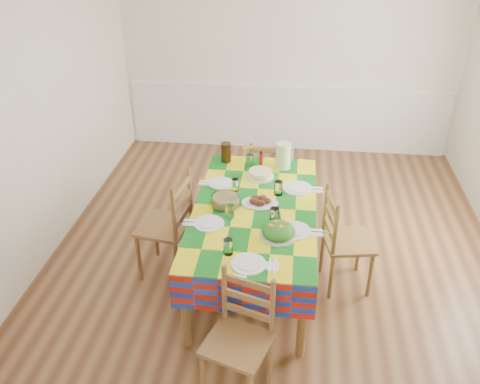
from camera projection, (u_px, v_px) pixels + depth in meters
The scene contains 22 objects.
room at pixel (280, 128), 4.55m from camera, with size 4.58×5.08×2.78m.
wainscot at pixel (287, 116), 7.12m from camera, with size 4.41×0.06×0.92m.
dining_table at pixel (255, 215), 4.51m from camera, with size 1.08×2.00×0.78m.
setting_near_head at pixel (242, 258), 3.80m from camera, with size 0.43×0.29×0.13m.
setting_left_near at pixel (216, 219), 4.26m from camera, with size 0.47×0.28×0.12m.
setting_left_far at pixel (225, 184), 4.78m from camera, with size 0.45×0.27×0.12m.
setting_right_near at pixel (288, 225), 4.18m from camera, with size 0.51×0.30×0.13m.
setting_right_far at pixel (291, 188), 4.70m from camera, with size 0.52×0.30×0.13m.
meat_platter at pixel (260, 201), 4.50m from camera, with size 0.33×0.24×0.06m.
salad_platter at pixel (278, 231), 4.06m from camera, with size 0.30×0.30×0.13m.
pasta_bowl at pixel (225, 201), 4.48m from camera, with size 0.25×0.25×0.09m.
cake at pixel (260, 174), 4.93m from camera, with size 0.27×0.27×0.07m.
serving_utensils at pixel (276, 214), 4.36m from camera, with size 0.13×0.30×0.01m.
flower_vase at pixel (249, 157), 5.12m from camera, with size 0.14×0.12×0.23m.
hot_sauce at pixel (261, 158), 5.15m from camera, with size 0.03×0.03×0.14m, color red.
green_pitcher at pixel (283, 156), 5.07m from camera, with size 0.15×0.15×0.26m, color #C1E5A2.
tea_pitcher at pixel (226, 152), 5.20m from camera, with size 0.10×0.10×0.20m, color black.
name_card at pixel (241, 277), 3.63m from camera, with size 0.09×0.03×0.02m, color white.
chair_near at pixel (239, 339), 3.54m from camera, with size 0.53×0.52×0.96m.
chair_far at pixel (265, 175), 5.73m from camera, with size 0.42×0.41×0.87m.
chair_left at pixel (169, 226), 4.68m from camera, with size 0.51×0.52×1.05m.
chair_right at pixel (343, 241), 4.53m from camera, with size 0.49×0.51×0.98m.
Camera 1 is at (0.14, -4.24, 3.14)m, focal length 38.00 mm.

